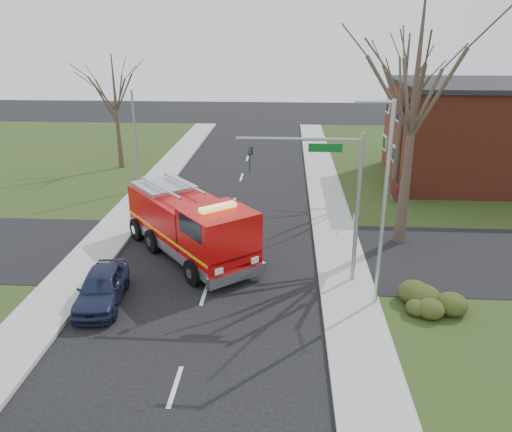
{
  "coord_description": "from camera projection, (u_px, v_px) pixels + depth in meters",
  "views": [
    {
      "loc": [
        3.38,
        -18.82,
        10.76
      ],
      "look_at": [
        1.96,
        4.36,
        2.0
      ],
      "focal_mm": 35.0,
      "sensor_mm": 36.0,
      "label": 1
    }
  ],
  "objects": [
    {
      "name": "parked_car_maroon",
      "position": [
        102.0,
        287.0,
        20.61
      ],
      "size": [
        2.18,
        4.42,
        1.45
      ],
      "primitive_type": "imported",
      "rotation": [
        0.0,
        0.0,
        0.11
      ],
      "color": "#1B213C",
      "rests_on": "ground"
    },
    {
      "name": "health_center_sign",
      "position": [
        395.0,
        191.0,
        32.33
      ],
      "size": [
        0.12,
        2.0,
        1.4
      ],
      "color": "#430F12",
      "rests_on": "ground"
    },
    {
      "name": "hedge_corner",
      "position": [
        423.0,
        300.0,
        19.91
      ],
      "size": [
        2.8,
        2.0,
        0.9
      ],
      "primitive_type": "ellipsoid",
      "color": "#343D16",
      "rests_on": "lawn_right"
    },
    {
      "name": "streetlight_pole",
      "position": [
        383.0,
        201.0,
        19.09
      ],
      "size": [
        1.48,
        0.16,
        8.4
      ],
      "color": "#B7BABF",
      "rests_on": "ground"
    },
    {
      "name": "brick_building",
      "position": [
        503.0,
        133.0,
        36.0
      ],
      "size": [
        15.4,
        10.4,
        7.25
      ],
      "color": "maroon",
      "rests_on": "ground"
    },
    {
      "name": "sidewalk_left",
      "position": [
        65.0,
        288.0,
        21.9
      ],
      "size": [
        2.4,
        80.0,
        0.15
      ],
      "primitive_type": "cube",
      "color": "#9A9A95",
      "rests_on": "ground"
    },
    {
      "name": "fire_engine",
      "position": [
        191.0,
        226.0,
        24.7
      ],
      "size": [
        7.63,
        8.47,
        3.45
      ],
      "rotation": [
        0.0,
        0.0,
        0.68
      ],
      "color": "#BB0908",
      "rests_on": "ground"
    },
    {
      "name": "bare_tree_near",
      "position": [
        414.0,
        102.0,
        24.01
      ],
      "size": [
        6.0,
        6.0,
        12.0
      ],
      "color": "#3A2C22",
      "rests_on": "ground"
    },
    {
      "name": "bare_tree_left",
      "position": [
        115.0,
        99.0,
        38.86
      ],
      "size": [
        4.5,
        4.5,
        9.0
      ],
      "color": "#3A2C22",
      "rests_on": "ground"
    },
    {
      "name": "sidewalk_right",
      "position": [
        349.0,
        297.0,
        21.19
      ],
      "size": [
        2.4,
        80.0,
        0.15
      ],
      "primitive_type": "cube",
      "color": "#9A9A95",
      "rests_on": "ground"
    },
    {
      "name": "traffic_signal_mast",
      "position": [
        329.0,
        182.0,
        21.01
      ],
      "size": [
        5.29,
        0.18,
        6.8
      ],
      "color": "gray",
      "rests_on": "ground"
    },
    {
      "name": "bare_tree_far",
      "position": [
        403.0,
        98.0,
        32.66
      ],
      "size": [
        5.25,
        5.25,
        10.5
      ],
      "color": "#3A2C22",
      "rests_on": "ground"
    },
    {
      "name": "utility_pole_far",
      "position": [
        136.0,
        143.0,
        33.8
      ],
      "size": [
        0.14,
        0.14,
        7.0
      ],
      "primitive_type": "cylinder",
      "color": "gray",
      "rests_on": "ground"
    },
    {
      "name": "ground",
      "position": [
        205.0,
        294.0,
        21.57
      ],
      "size": [
        120.0,
        120.0,
        0.0
      ],
      "primitive_type": "plane",
      "color": "black",
      "rests_on": "ground"
    }
  ]
}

